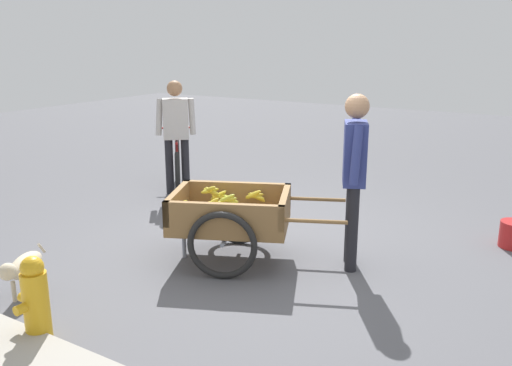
# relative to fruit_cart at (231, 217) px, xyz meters

# --- Properties ---
(ground_plane) EXTENTS (24.00, 24.00, 0.00)m
(ground_plane) POSITION_rel_fruit_cart_xyz_m (-0.25, -0.37, -0.44)
(ground_plane) COLOR #56565B
(fruit_cart) EXTENTS (1.82, 1.36, 0.72)m
(fruit_cart) POSITION_rel_fruit_cart_xyz_m (0.00, 0.00, 0.00)
(fruit_cart) COLOR olive
(fruit_cart) RESTS_ON ground
(vendor_person) EXTENTS (0.32, 0.55, 1.63)m
(vendor_person) POSITION_rel_fruit_cart_xyz_m (-1.05, -0.46, 0.54)
(vendor_person) COLOR black
(vendor_person) RESTS_ON ground
(bicycle) EXTENTS (1.10, 1.32, 0.85)m
(bicycle) POSITION_rel_fruit_cart_xyz_m (2.05, -1.69, -0.08)
(bicycle) COLOR black
(bicycle) RESTS_ON ground
(cyclist_person) EXTENTS (0.42, 0.40, 1.56)m
(cyclist_person) POSITION_rel_fruit_cart_xyz_m (1.96, -1.57, 0.49)
(cyclist_person) COLOR black
(cyclist_person) RESTS_ON ground
(dog) EXTENTS (0.36, 0.62, 0.40)m
(dog) POSITION_rel_fruit_cart_xyz_m (1.03, 1.56, -0.17)
(dog) COLOR beige
(dog) RESTS_ON ground
(fire_hydrant) EXTENTS (0.25, 0.25, 0.67)m
(fire_hydrant) POSITION_rel_fruit_cart_xyz_m (0.31, 1.98, -0.10)
(fire_hydrant) COLOR gold
(fire_hydrant) RESTS_ON ground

